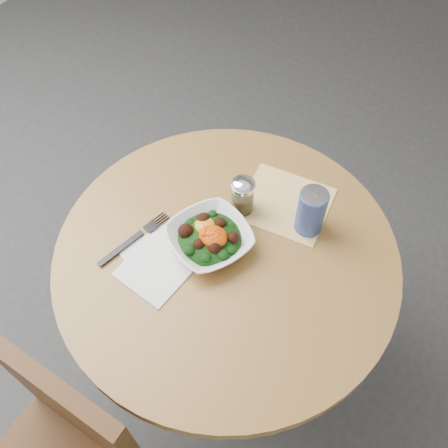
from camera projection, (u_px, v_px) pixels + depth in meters
name	position (u px, v px, depth m)	size (l,w,h in m)	color
ground	(226.00, 354.00, 1.91)	(6.00, 6.00, 0.00)	#2D2D2F
table	(226.00, 287.00, 1.46)	(0.90, 0.90, 0.75)	black
cloth_napkin	(285.00, 203.00, 1.38)	(0.24, 0.22, 0.00)	orange
paper_napkins	(158.00, 263.00, 1.27)	(0.21, 0.23, 0.00)	white
salad_bowl	(210.00, 238.00, 1.29)	(0.27, 0.27, 0.08)	white
fork	(136.00, 237.00, 1.31)	(0.07, 0.22, 0.00)	black
spice_shaker	(242.00, 195.00, 1.33)	(0.07, 0.07, 0.12)	silver
beverage_can	(311.00, 211.00, 1.28)	(0.07, 0.07, 0.14)	#0D2494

